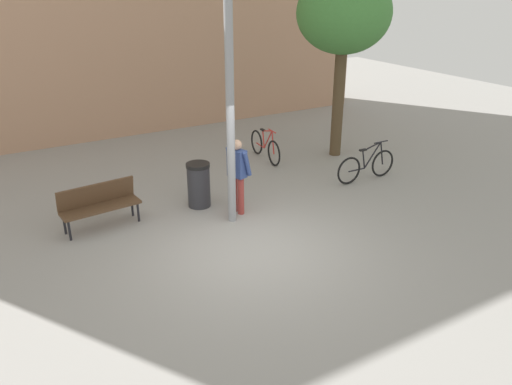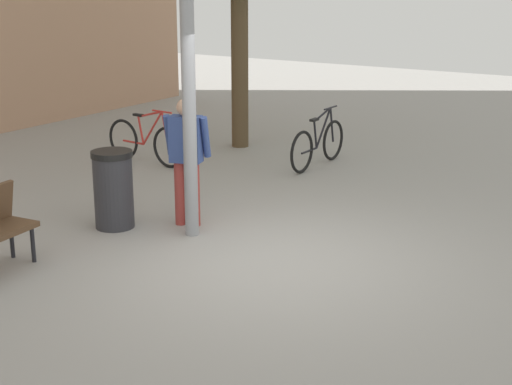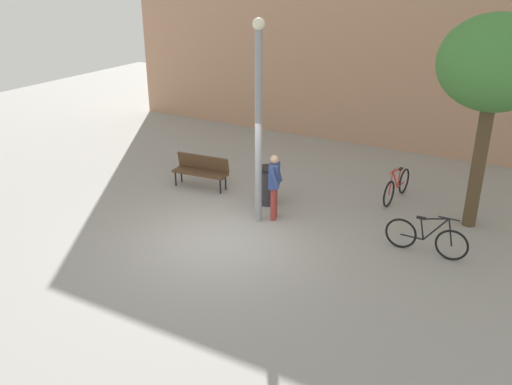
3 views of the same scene
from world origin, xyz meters
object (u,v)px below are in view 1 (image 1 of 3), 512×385
(bicycle_red, at_px, (265,147))
(plaza_tree, at_px, (344,15))
(bicycle_black, at_px, (366,166))
(park_bench, at_px, (99,202))
(trash_bin, at_px, (199,185))
(lamppost, at_px, (230,98))
(person_by_lamppost, at_px, (237,171))

(bicycle_red, bearing_deg, plaza_tree, -17.48)
(plaza_tree, distance_m, bicycle_black, 4.04)
(park_bench, xyz_separation_m, trash_bin, (2.19, -0.10, -0.03))
(bicycle_black, xyz_separation_m, trash_bin, (-4.30, 0.70, 0.13))
(lamppost, bearing_deg, plaza_tree, 26.72)
(person_by_lamppost, relative_size, bicycle_black, 0.92)
(park_bench, height_order, trash_bin, trash_bin)
(park_bench, bearing_deg, person_by_lamppost, -16.90)
(bicycle_black, bearing_deg, person_by_lamppost, -179.30)
(park_bench, height_order, bicycle_red, bicycle_red)
(plaza_tree, bearing_deg, person_by_lamppost, -154.77)
(lamppost, height_order, bicycle_red, lamppost)
(plaza_tree, xyz_separation_m, trash_bin, (-4.89, -1.28, -3.34))
(trash_bin, bearing_deg, bicycle_red, 33.48)
(lamppost, height_order, bicycle_black, lamppost)
(person_by_lamppost, distance_m, park_bench, 2.92)
(person_by_lamppost, distance_m, bicycle_red, 3.57)
(park_bench, relative_size, bicycle_red, 0.91)
(lamppost, relative_size, person_by_lamppost, 2.89)
(bicycle_red, xyz_separation_m, bicycle_black, (1.41, -2.61, -0.00))
(person_by_lamppost, xyz_separation_m, plaza_tree, (4.31, 2.03, 2.89))
(lamppost, relative_size, bicycle_red, 2.67)
(lamppost, distance_m, person_by_lamppost, 1.71)
(person_by_lamppost, relative_size, trash_bin, 1.64)
(lamppost, distance_m, park_bench, 3.43)
(lamppost, xyz_separation_m, bicycle_black, (4.01, 0.33, -2.24))
(bicycle_red, bearing_deg, park_bench, -160.30)
(person_by_lamppost, distance_m, plaza_tree, 5.57)
(plaza_tree, bearing_deg, bicycle_red, 162.52)
(trash_bin, bearing_deg, lamppost, -73.94)
(person_by_lamppost, bearing_deg, lamppost, -135.40)
(person_by_lamppost, xyz_separation_m, bicycle_red, (2.31, 2.66, -0.58))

